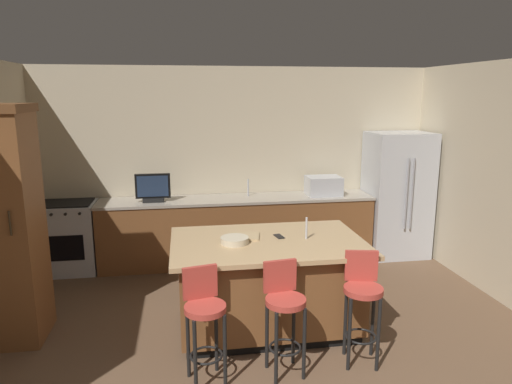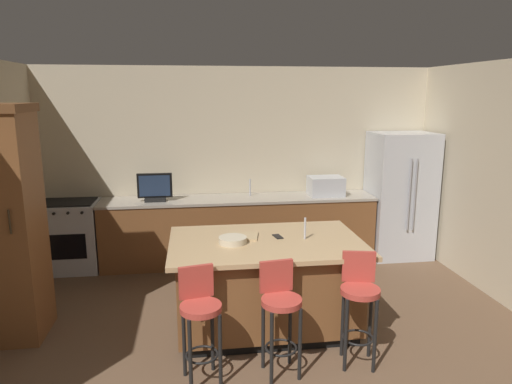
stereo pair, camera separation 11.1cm
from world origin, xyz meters
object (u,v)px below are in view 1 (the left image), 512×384
Objects in this scene: bar_stool_left at (204,316)px; cabinet_tower at (2,222)px; range_oven at (67,237)px; bar_stool_right at (362,298)px; cell_phone at (279,236)px; bar_stool_center at (284,309)px; refrigerator at (397,195)px; fruit_bowl at (235,240)px; kitchen_island at (268,283)px; tv_monitor at (153,189)px; cutting_board at (244,236)px; microwave at (323,186)px.

cabinet_tower is at bearing 139.32° from bar_stool_left.
range_oven is 0.96× the size of bar_stool_right.
range_oven is 3.12m from cell_phone.
refrigerator is at bearing 41.88° from bar_stool_center.
bar_stool_center is at bearing -130.39° from refrigerator.
bar_stool_left reaches higher than cell_phone.
range_oven is 0.99× the size of bar_stool_left.
cabinet_tower reaches higher than fruit_bowl.
bar_stool_center reaches higher than kitchen_island.
refrigerator reaches higher than bar_stool_right.
bar_stool_right reaches higher than range_oven.
fruit_bowl is (0.88, -1.89, -0.15)m from tv_monitor.
bar_stool_right reaches higher than cell_phone.
kitchen_island is at bearing -153.16° from cell_phone.
bar_stool_center is 1.03m from cutting_board.
refrigerator is 3.98m from bar_stool_left.
fruit_bowl is (-0.33, 0.76, 0.37)m from bar_stool_center.
bar_stool_center is 0.71m from bar_stool_right.
kitchen_island is 0.59m from fruit_bowl.
cutting_board is (-0.22, 0.15, 0.46)m from kitchen_island.
cutting_board is (-1.38, -1.76, -0.13)m from microwave.
tv_monitor is at bearing 106.81° from bar_stool_center.
fruit_bowl is 0.22m from cutting_board.
kitchen_island is at bearing 145.54° from bar_stool_right.
cutting_board is (-0.35, 0.04, 0.01)m from cell_phone.
tv_monitor is 2.96m from bar_stool_center.
bar_stool_left is 0.93m from fruit_bowl.
bar_stool_left is at bearing -123.96° from microwave.
range_oven is at bearing -179.98° from microwave.
kitchen_island is 0.80m from bar_stool_center.
cabinet_tower reaches higher than tv_monitor.
bar_stool_left is 1.38m from bar_stool_right.
kitchen_island is 2.01× the size of range_oven.
refrigerator is at bearing 28.84° from cell_phone.
bar_stool_right is (0.71, 0.06, 0.02)m from bar_stool_center.
range_oven is 4.06m from bar_stool_right.
tv_monitor is 2.22m from cell_phone.
bar_stool_left is 0.99× the size of bar_stool_center.
fruit_bowl is at bearing -174.40° from cell_phone.
kitchen_island is at bearing 5.80° from fruit_bowl.
cutting_board is at bearing 145.71° from kitchen_island.
tv_monitor reaches higher than kitchen_island.
bar_stool_left is (-0.67, -0.81, 0.11)m from kitchen_island.
bar_stool_right reaches higher than fruit_bowl.
cabinet_tower is at bearing 176.02° from kitchen_island.
cutting_board is (-2.48, -1.72, 0.03)m from refrigerator.
range_oven is at bearing 85.79° from cabinet_tower.
cutting_board is (2.15, -1.76, 0.46)m from range_oven.
cutting_board is (0.12, 0.18, -0.02)m from fruit_bowl.
tv_monitor is at bearing 114.96° from fruit_bowl.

